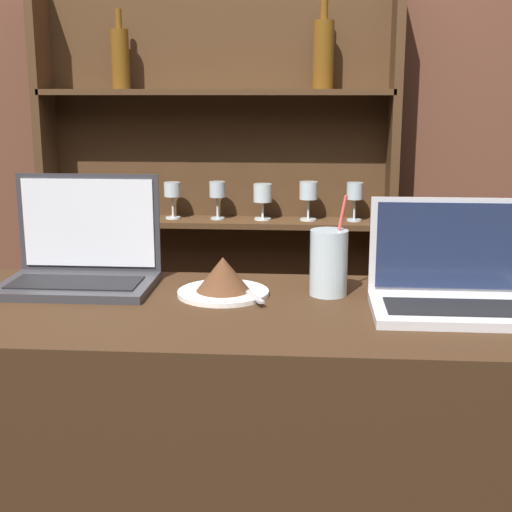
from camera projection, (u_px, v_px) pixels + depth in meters
back_wall at (261, 124)px, 2.60m from camera, size 7.00×0.06×2.70m
back_shelf at (220, 234)px, 2.62m from camera, size 1.26×0.18×1.83m
laptop_near at (82, 261)px, 1.60m from camera, size 0.33×0.21×0.24m
laptop_far at (456, 286)px, 1.41m from camera, size 0.34×0.20×0.22m
cake_plate at (223, 279)px, 1.52m from camera, size 0.20×0.20×0.08m
water_glass at (329, 262)px, 1.52m from camera, size 0.08×0.08×0.22m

